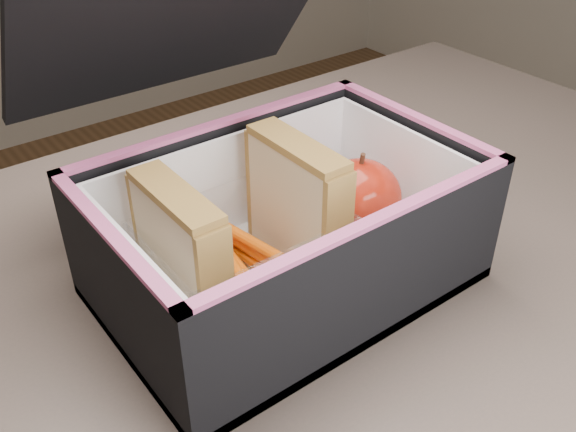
% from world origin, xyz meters
% --- Properties ---
extents(kitchen_table, '(1.20, 0.80, 0.75)m').
position_xyz_m(kitchen_table, '(0.00, 0.00, 0.66)').
color(kitchen_table, brown).
rests_on(kitchen_table, ground).
extents(lunch_bag, '(0.31, 0.33, 0.28)m').
position_xyz_m(lunch_bag, '(-0.01, 0.03, 0.82)').
color(lunch_bag, black).
rests_on(lunch_bag, kitchen_table).
extents(plastic_tub, '(0.16, 0.12, 0.07)m').
position_xyz_m(plastic_tub, '(-0.05, 0.04, 0.80)').
color(plastic_tub, white).
rests_on(plastic_tub, lunch_bag).
extents(sandwich_left, '(0.03, 0.10, 0.11)m').
position_xyz_m(sandwich_left, '(-0.11, 0.04, 0.82)').
color(sandwich_left, tan).
rests_on(sandwich_left, plastic_tub).
extents(sandwich_right, '(0.03, 0.11, 0.12)m').
position_xyz_m(sandwich_right, '(0.01, 0.04, 0.83)').
color(sandwich_right, tan).
rests_on(sandwich_right, plastic_tub).
extents(carrot_sticks, '(0.06, 0.12, 0.03)m').
position_xyz_m(carrot_sticks, '(-0.05, 0.05, 0.78)').
color(carrot_sticks, '#CE4800').
rests_on(carrot_sticks, plastic_tub).
extents(paper_napkin, '(0.10, 0.10, 0.01)m').
position_xyz_m(paper_napkin, '(0.07, 0.03, 0.77)').
color(paper_napkin, white).
rests_on(paper_napkin, lunch_bag).
extents(red_apple, '(0.10, 0.10, 0.08)m').
position_xyz_m(red_apple, '(0.08, 0.03, 0.81)').
color(red_apple, maroon).
rests_on(red_apple, paper_napkin).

